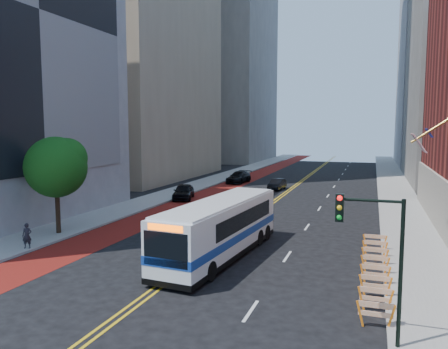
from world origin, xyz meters
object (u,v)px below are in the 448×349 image
car_b (277,184)px  car_c (239,177)px  street_tree (57,165)px  transit_bus (221,227)px  pedestrian (27,236)px  traffic_signal (373,240)px  car_a (183,192)px

car_b → car_c: bearing=145.9°
car_c → street_tree: bearing=-91.5°
transit_bus → car_b: size_ratio=3.06×
street_tree → car_c: (3.42, 31.77, -4.15)m
street_tree → car_c: bearing=83.9°
car_b → pedestrian: size_ratio=2.60×
car_b → traffic_signal: bearing=-69.9°
street_tree → car_c: 32.22m
car_b → car_c: (-6.33, 4.87, 0.11)m
car_b → transit_bus: bearing=-81.2°
pedestrian → transit_bus: bearing=-9.0°
traffic_signal → car_a: (-18.71, 26.32, -2.92)m
transit_bus → car_a: 20.86m
street_tree → transit_bus: size_ratio=0.55×
street_tree → car_b: bearing=70.1°
street_tree → pedestrian: street_tree is taller
pedestrian → car_a: bearing=64.9°
traffic_signal → transit_bus: (-8.25, 8.30, -2.00)m
car_a → car_c: (1.47, 15.01, -0.04)m
street_tree → car_a: bearing=83.4°
street_tree → car_c: street_tree is taller
transit_bus → pedestrian: transit_bus is taller
traffic_signal → car_a: 32.42m
street_tree → pedestrian: (0.84, -3.92, -3.99)m
car_b → pedestrian: (-8.90, -30.83, 0.26)m
street_tree → transit_bus: 12.87m
car_a → pedestrian: pedestrian is taller
traffic_signal → transit_bus: size_ratio=0.42×
traffic_signal → car_a: size_ratio=1.07×
car_c → pedestrian: pedestrian is taller
transit_bus → traffic_signal: bearing=-40.2°
car_a → pedestrian: bearing=-109.1°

